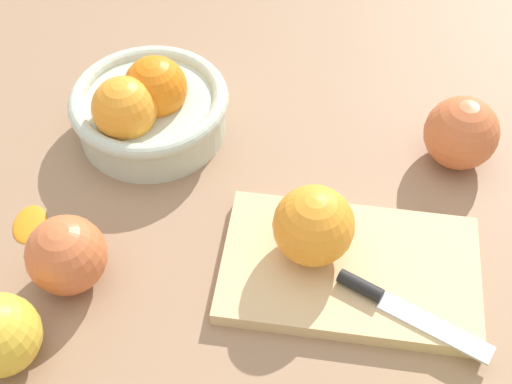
{
  "coord_description": "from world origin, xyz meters",
  "views": [
    {
      "loc": [
        0.17,
        -0.42,
        0.59
      ],
      "look_at": [
        0.04,
        0.03,
        0.04
      ],
      "focal_mm": 49.02,
      "sensor_mm": 36.0,
      "label": 1
    }
  ],
  "objects": [
    {
      "name": "knife",
      "position": [
        0.2,
        -0.05,
        0.02
      ],
      "size": [
        0.15,
        0.06,
        0.01
      ],
      "color": "silver",
      "rests_on": "cutting_board"
    },
    {
      "name": "orange_on_board",
      "position": [
        0.11,
        -0.01,
        0.06
      ],
      "size": [
        0.08,
        0.08,
        0.08
      ],
      "primitive_type": "sphere",
      "color": "orange",
      "rests_on": "cutting_board"
    },
    {
      "name": "apple_back_right",
      "position": [
        0.23,
        0.17,
        0.04
      ],
      "size": [
        0.08,
        0.08,
        0.08
      ],
      "primitive_type": "sphere",
      "color": "#CC6638",
      "rests_on": "ground_plane"
    },
    {
      "name": "bowl",
      "position": [
        -0.11,
        0.11,
        0.04
      ],
      "size": [
        0.18,
        0.18,
        0.1
      ],
      "color": "beige",
      "rests_on": "ground_plane"
    },
    {
      "name": "citrus_peel",
      "position": [
        -0.19,
        -0.06,
        0.0
      ],
      "size": [
        0.05,
        0.06,
        0.01
      ],
      "primitive_type": "ellipsoid",
      "rotation": [
        0.0,
        0.0,
        1.92
      ],
      "color": "orange",
      "rests_on": "ground_plane"
    },
    {
      "name": "ground_plane",
      "position": [
        0.0,
        0.0,
        0.0
      ],
      "size": [
        2.4,
        2.4,
        0.0
      ],
      "primitive_type": "plane",
      "color": "#997556"
    },
    {
      "name": "apple_front_left",
      "position": [
        -0.11,
        -0.1,
        0.04
      ],
      "size": [
        0.08,
        0.08,
        0.08
      ],
      "primitive_type": "sphere",
      "color": "#CC6638",
      "rests_on": "ground_plane"
    },
    {
      "name": "cutting_board",
      "position": [
        0.15,
        -0.02,
        0.01
      ],
      "size": [
        0.27,
        0.19,
        0.02
      ],
      "primitive_type": "cube",
      "rotation": [
        0.0,
        0.0,
        0.15
      ],
      "color": "#DBB77F",
      "rests_on": "ground_plane"
    }
  ]
}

